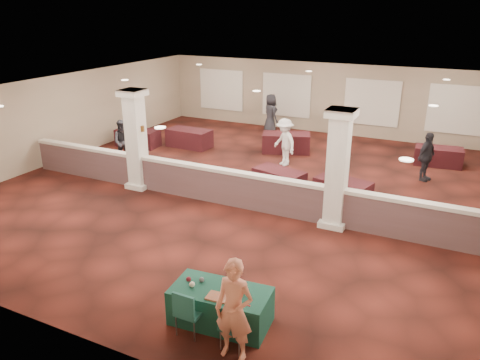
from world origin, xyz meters
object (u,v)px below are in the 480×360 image
at_px(woman, 234,310).
at_px(far_table_front_left, 138,138).
at_px(conf_chair_side, 188,309).
at_px(far_table_front_center, 279,180).
at_px(near_table, 221,306).
at_px(far_table_front_right, 343,190).
at_px(conf_chair_main, 233,324).
at_px(far_table_back_left, 189,138).
at_px(attendee_c, 426,157).
at_px(far_table_back_right, 438,156).
at_px(attendee_d, 271,114).
at_px(attendee_a, 124,142).
at_px(far_table_back_center, 286,143).
at_px(attendee_b, 285,142).

distance_m(woman, far_table_front_left, 13.36).
xyz_separation_m(conf_chair_side, woman, (0.99, -0.11, 0.37)).
relative_size(conf_chair_side, far_table_front_center, 0.56).
relative_size(near_table, far_table_front_right, 1.11).
relative_size(near_table, conf_chair_main, 2.04).
height_order(far_table_back_left, attendee_c, attendee_c).
xyz_separation_m(conf_chair_side, far_table_front_right, (0.90, 7.39, -0.21)).
bearing_deg(near_table, far_table_back_left, 119.61).
bearing_deg(conf_chair_main, attendee_c, 82.92).
height_order(far_table_back_left, far_table_back_right, far_table_back_left).
bearing_deg(attendee_d, far_table_back_right, -153.47).
distance_m(attendee_a, attendee_c, 10.73).
bearing_deg(far_table_back_left, far_table_front_right, -21.74).
xyz_separation_m(woman, far_table_front_right, (-0.08, 7.50, -0.58)).
bearing_deg(conf_chair_main, woman, -47.94).
height_order(woman, far_table_front_right, woman).
relative_size(far_table_back_center, attendee_d, 1.04).
xyz_separation_m(far_table_front_left, attendee_a, (1.04, -2.12, 0.49)).
bearing_deg(far_table_front_left, far_table_back_center, 18.49).
xyz_separation_m(conf_chair_main, far_table_back_left, (-7.27, 10.28, -0.16)).
bearing_deg(near_table, far_table_front_right, 80.25).
bearing_deg(far_table_front_left, attendee_a, -63.92).
xyz_separation_m(conf_chair_main, woman, (0.09, -0.12, 0.39)).
bearing_deg(attendee_b, woman, -39.21).
distance_m(attendee_a, attendee_d, 7.27).
bearing_deg(attendee_c, woman, -167.32).
bearing_deg(far_table_back_right, conf_chair_side, -104.74).
distance_m(far_table_front_right, attendee_d, 8.21).
distance_m(woman, far_table_back_center, 12.02).
relative_size(conf_chair_main, far_table_back_left, 0.49).
distance_m(conf_chair_main, far_table_front_right, 7.39).
xyz_separation_m(far_table_back_right, attendee_a, (-10.57, -5.02, 0.50)).
distance_m(near_table, far_table_front_right, 6.82).
height_order(far_table_front_right, attendee_c, attendee_c).
bearing_deg(far_table_back_center, near_table, -75.45).
distance_m(far_table_front_right, far_table_back_center, 5.22).
bearing_deg(attendee_a, attendee_b, -11.37).
bearing_deg(far_table_back_left, far_table_back_right, 11.88).
xyz_separation_m(woman, attendee_b, (-2.91, 9.90, -0.04)).
relative_size(conf_chair_side, far_table_front_left, 0.52).
xyz_separation_m(near_table, conf_chair_side, (-0.35, -0.59, 0.20)).
relative_size(conf_chair_main, attendee_a, 0.53).
bearing_deg(attendee_d, woman, 148.41).
bearing_deg(attendee_c, attendee_d, 87.29).
distance_m(conf_chair_main, woman, 0.41).
bearing_deg(attendee_c, far_table_back_center, 102.54).
distance_m(near_table, attendee_d, 14.00).
distance_m(near_table, attendee_b, 9.49).
relative_size(conf_chair_side, far_table_back_center, 0.49).
bearing_deg(far_table_back_center, attendee_d, 124.92).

